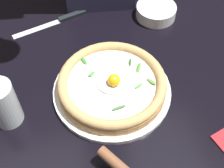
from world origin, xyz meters
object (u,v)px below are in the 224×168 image
pizza (112,84)px  table_knife (61,20)px  side_bowl (156,11)px  drinking_glass (4,106)px

pizza → table_knife: size_ratio=1.14×
pizza → side_bowl: (-0.20, -0.24, -0.01)m
pizza → side_bowl: bearing=-130.1°
pizza → side_bowl: pizza is taller
pizza → drinking_glass: bearing=2.2°
table_knife → drinking_glass: 0.35m
pizza → table_knife: pizza is taller
side_bowl → table_knife: side_bowl is taller
drinking_glass → side_bowl: bearing=-151.0°
side_bowl → pizza: bearing=49.9°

